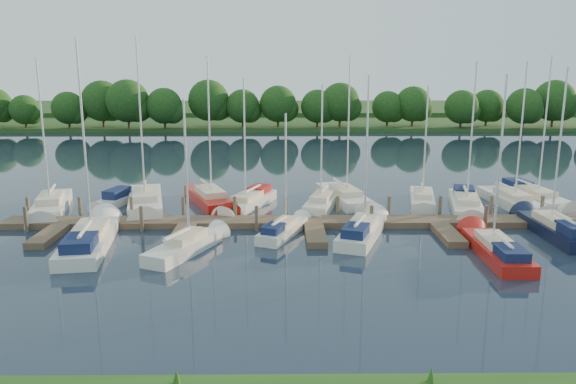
{
  "coord_description": "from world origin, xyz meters",
  "views": [
    {
      "loc": [
        -1.98,
        -27.21,
        10.12
      ],
      "look_at": [
        -1.62,
        8.0,
        2.2
      ],
      "focal_mm": 35.0,
      "sensor_mm": 36.0,
      "label": 1
    }
  ],
  "objects_px": {
    "dock": "(313,225)",
    "sailboat_n_5": "(322,205)",
    "sailboat_n_0": "(51,208)",
    "motorboat": "(116,201)",
    "sailboat_s_2": "(284,230)"
  },
  "relations": [
    {
      "from": "dock",
      "to": "sailboat_n_5",
      "type": "height_order",
      "value": "sailboat_n_5"
    },
    {
      "from": "sailboat_n_0",
      "to": "motorboat",
      "type": "bearing_deg",
      "value": -168.51
    },
    {
      "from": "dock",
      "to": "motorboat",
      "type": "bearing_deg",
      "value": 156.46
    },
    {
      "from": "sailboat_n_0",
      "to": "sailboat_n_5",
      "type": "distance_m",
      "value": 19.32
    },
    {
      "from": "dock",
      "to": "sailboat_n_0",
      "type": "relative_size",
      "value": 3.58
    },
    {
      "from": "sailboat_n_5",
      "to": "sailboat_n_0",
      "type": "bearing_deg",
      "value": 18.02
    },
    {
      "from": "sailboat_n_5",
      "to": "sailboat_s_2",
      "type": "height_order",
      "value": "sailboat_n_5"
    },
    {
      "from": "sailboat_n_5",
      "to": "sailboat_s_2",
      "type": "distance_m",
      "value": 7.16
    },
    {
      "from": "dock",
      "to": "sailboat_s_2",
      "type": "xyz_separation_m",
      "value": [
        -1.91,
        -1.58,
        0.11
      ]
    },
    {
      "from": "sailboat_n_0",
      "to": "sailboat_s_2",
      "type": "distance_m",
      "value": 17.55
    },
    {
      "from": "dock",
      "to": "motorboat",
      "type": "height_order",
      "value": "motorboat"
    },
    {
      "from": "sailboat_n_5",
      "to": "motorboat",
      "type": "bearing_deg",
      "value": 11.17
    },
    {
      "from": "motorboat",
      "to": "dock",
      "type": "bearing_deg",
      "value": 173.53
    },
    {
      "from": "motorboat",
      "to": "sailboat_s_2",
      "type": "xyz_separation_m",
      "value": [
        12.48,
        -7.85,
        -0.01
      ]
    },
    {
      "from": "dock",
      "to": "sailboat_n_0",
      "type": "distance_m",
      "value": 18.94
    }
  ]
}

